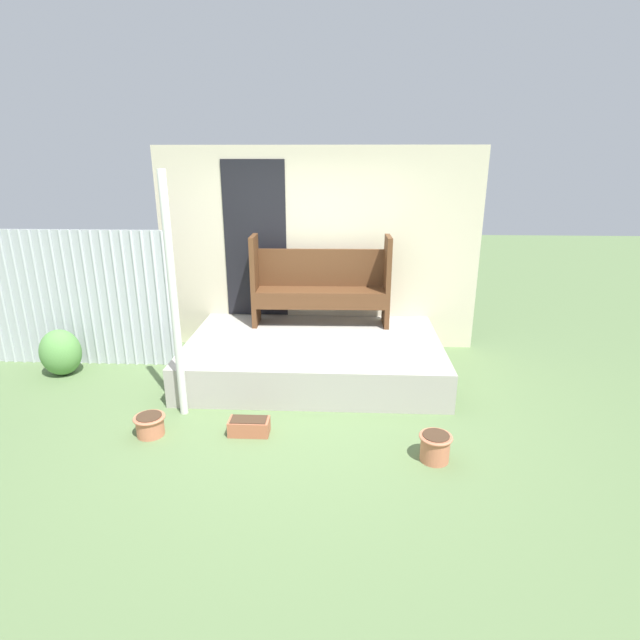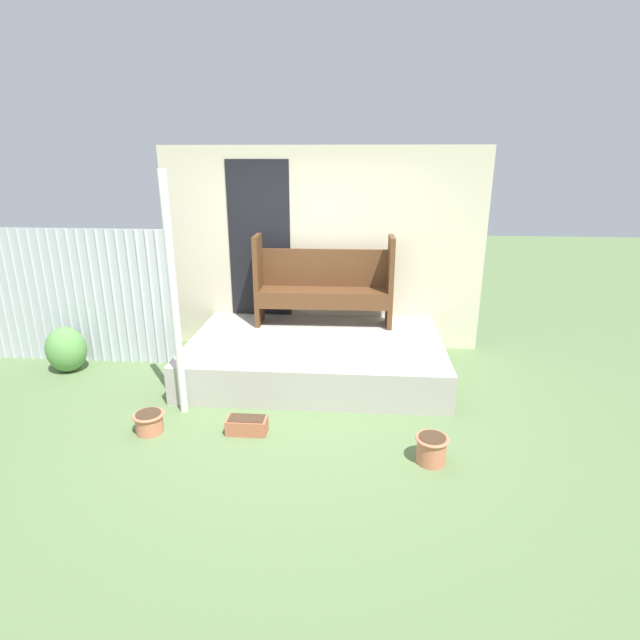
% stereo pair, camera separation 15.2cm
% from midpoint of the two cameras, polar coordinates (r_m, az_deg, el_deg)
% --- Properties ---
extents(ground_plane, '(24.00, 24.00, 0.00)m').
position_cam_midpoint_polar(ground_plane, '(5.18, -3.99, -10.35)').
color(ground_plane, '#5B7547').
extents(porch_slab, '(2.94, 1.88, 0.42)m').
position_cam_midpoint_polar(porch_slab, '(5.92, -1.43, -4.22)').
color(porch_slab, '#A8A399').
rests_on(porch_slab, ground_plane).
extents(house_wall, '(4.14, 0.08, 2.60)m').
position_cam_midpoint_polar(house_wall, '(6.54, -1.23, 7.98)').
color(house_wall, beige).
rests_on(house_wall, ground_plane).
extents(fence_corrugated, '(2.88, 0.05, 1.67)m').
position_cam_midpoint_polar(fence_corrugated, '(6.85, -28.49, 2.15)').
color(fence_corrugated, '#ADB2B7').
rests_on(fence_corrugated, ground_plane).
extents(support_post, '(0.08, 0.08, 2.37)m').
position_cam_midpoint_polar(support_post, '(4.90, -17.24, 2.15)').
color(support_post, silver).
rests_on(support_post, ground_plane).
extents(bench, '(1.71, 0.44, 1.13)m').
position_cam_midpoint_polar(bench, '(6.26, -0.61, 4.45)').
color(bench, '#54331C').
rests_on(bench, porch_slab).
extents(flower_pot_left, '(0.29, 0.29, 0.20)m').
position_cam_midpoint_polar(flower_pot_left, '(5.00, -19.71, -11.15)').
color(flower_pot_left, '#C67251').
rests_on(flower_pot_left, ground_plane).
extents(flower_pot_middle, '(0.29, 0.29, 0.24)m').
position_cam_midpoint_polar(flower_pot_middle, '(4.46, 12.04, -13.93)').
color(flower_pot_middle, '#C67251').
rests_on(flower_pot_middle, ground_plane).
extents(planter_box_rect, '(0.38, 0.19, 0.16)m').
position_cam_midpoint_polar(planter_box_rect, '(4.81, -9.02, -11.92)').
color(planter_box_rect, '#B26042').
rests_on(planter_box_rect, ground_plane).
extents(shrub_by_fence, '(0.47, 0.42, 0.55)m').
position_cam_midpoint_polar(shrub_by_fence, '(6.65, -28.11, -3.28)').
color(shrub_by_fence, '#599347').
rests_on(shrub_by_fence, ground_plane).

